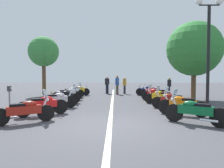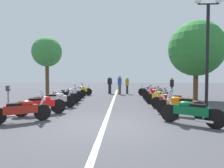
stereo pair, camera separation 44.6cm
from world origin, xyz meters
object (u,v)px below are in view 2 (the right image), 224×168
at_px(motorcycle_left_row_4, 69,94).
at_px(motorcycle_right_row_4, 157,94).
at_px(motorcycle_right_row_0, 190,111).
at_px(bystander_0, 110,83).
at_px(motorcycle_right_row_2, 171,101).
at_px(bystander_3, 120,83).
at_px(roadside_tree_1, 47,52).
at_px(motorcycle_left_row_6, 81,90).
at_px(bystander_2, 127,84).
at_px(motorcycle_right_row_3, 161,97).
at_px(roadside_tree_0, 196,49).
at_px(motorcycle_left_row_3, 64,96).
at_px(motorcycle_right_row_6, 150,91).
at_px(motorcycle_left_row_1, 41,104).
at_px(motorcycle_left_row_0, 22,110).
at_px(motorcycle_left_row_5, 74,92).
at_px(bystander_1, 172,85).
at_px(traffic_cone_0, 53,95).
at_px(motorcycle_right_row_5, 155,92).
at_px(motorcycle_right_row_1, 180,105).
at_px(motorcycle_left_row_2, 56,100).
at_px(street_lamp_twin_globe, 208,35).
at_px(parking_meter, 8,95).
at_px(traffic_cone_2, 189,102).

height_order(motorcycle_left_row_4, motorcycle_right_row_4, motorcycle_right_row_4).
height_order(motorcycle_right_row_0, bystander_0, bystander_0).
xyz_separation_m(motorcycle_left_row_4, motorcycle_right_row_2, (-3.28, -6.04, 0.00)).
xyz_separation_m(bystander_3, roadside_tree_1, (-0.43, 6.45, 2.76)).
bearing_deg(motorcycle_left_row_6, bystander_2, -4.10).
bearing_deg(motorcycle_right_row_3, roadside_tree_0, -112.21).
bearing_deg(motorcycle_left_row_6, motorcycle_left_row_3, -117.90).
distance_m(motorcycle_right_row_4, motorcycle_right_row_6, 3.37).
height_order(motorcycle_left_row_1, roadside_tree_1, roadside_tree_1).
relative_size(motorcycle_right_row_0, bystander_2, 1.17).
distance_m(motorcycle_left_row_0, motorcycle_left_row_1, 1.42).
bearing_deg(roadside_tree_0, roadside_tree_1, 73.36).
xyz_separation_m(motorcycle_right_row_3, bystander_0, (6.82, 3.43, 0.51)).
bearing_deg(motorcycle_left_row_5, bystander_1, -19.13).
xyz_separation_m(motorcycle_left_row_3, traffic_cone_0, (2.60, 1.58, -0.17)).
distance_m(motorcycle_right_row_3, motorcycle_right_row_4, 1.52).
height_order(motorcycle_right_row_5, traffic_cone_0, motorcycle_right_row_5).
bearing_deg(motorcycle_right_row_1, motorcycle_right_row_5, -61.65).
height_order(motorcycle_right_row_1, roadside_tree_0, roadside_tree_0).
bearing_deg(motorcycle_left_row_2, motorcycle_left_row_0, -121.56).
xyz_separation_m(motorcycle_left_row_0, bystander_1, (9.78, -7.74, 0.44)).
distance_m(street_lamp_twin_globe, bystander_1, 8.12).
height_order(motorcycle_left_row_1, motorcycle_left_row_5, motorcycle_left_row_5).
bearing_deg(motorcycle_left_row_2, motorcycle_left_row_6, 62.80).
relative_size(motorcycle_right_row_3, traffic_cone_0, 2.99).
xyz_separation_m(motorcycle_left_row_0, motorcycle_right_row_5, (7.93, -6.04, 0.01)).
relative_size(motorcycle_left_row_6, motorcycle_right_row_3, 1.00).
xyz_separation_m(motorcycle_left_row_6, street_lamp_twin_globe, (-7.55, -7.26, 3.06)).
height_order(motorcycle_right_row_0, roadside_tree_1, roadside_tree_1).
height_order(motorcycle_left_row_0, motorcycle_right_row_2, motorcycle_left_row_0).
bearing_deg(traffic_cone_0, motorcycle_left_row_0, -169.23).
relative_size(motorcycle_right_row_3, roadside_tree_1, 0.36).
distance_m(motorcycle_left_row_5, bystander_3, 4.59).
bearing_deg(motorcycle_left_row_3, motorcycle_right_row_4, -14.33).
bearing_deg(motorcycle_right_row_0, motorcycle_right_row_6, -54.46).
bearing_deg(parking_meter, motorcycle_right_row_1, -4.98).
height_order(motorcycle_left_row_6, bystander_1, bystander_1).
bearing_deg(bystander_1, motorcycle_right_row_2, -92.40).
bearing_deg(motorcycle_left_row_6, parking_meter, -126.40).
bearing_deg(traffic_cone_0, bystander_0, -42.30).
relative_size(motorcycle_right_row_4, parking_meter, 1.41).
distance_m(motorcycle_right_row_4, bystander_3, 5.33).
xyz_separation_m(motorcycle_left_row_6, motorcycle_right_row_6, (0.02, -5.79, 0.00)).
relative_size(motorcycle_left_row_3, traffic_cone_2, 3.02).
bearing_deg(motorcycle_right_row_1, traffic_cone_0, -9.98).
distance_m(motorcycle_right_row_2, bystander_3, 8.36).
relative_size(motorcycle_left_row_6, motorcycle_right_row_2, 0.96).
relative_size(motorcycle_left_row_0, motorcycle_right_row_2, 0.98).
bearing_deg(motorcycle_left_row_2, motorcycle_right_row_0, -56.48).
bearing_deg(motorcycle_left_row_2, traffic_cone_0, 83.10).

